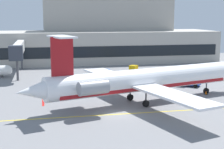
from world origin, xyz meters
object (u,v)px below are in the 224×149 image
at_px(regional_jet, 143,80).
at_px(baggage_tug, 188,80).
at_px(pushback_tractor, 136,71).
at_px(belt_loader, 106,77).

bearing_deg(regional_jet, baggage_tug, 40.96).
height_order(pushback_tractor, belt_loader, belt_loader).
distance_m(baggage_tug, pushback_tractor, 12.80).
bearing_deg(pushback_tractor, belt_loader, -142.37).
bearing_deg(pushback_tractor, baggage_tug, -62.47).
distance_m(regional_jet, belt_loader, 15.47).
relative_size(regional_jet, belt_loader, 10.70).
relative_size(baggage_tug, pushback_tractor, 1.04).
bearing_deg(belt_loader, baggage_tug, -24.45).
bearing_deg(belt_loader, regional_jet, -81.21).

